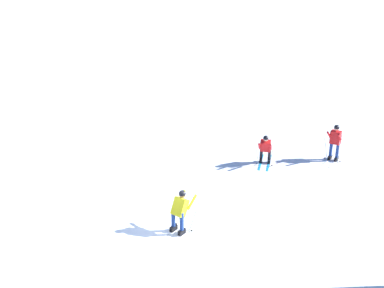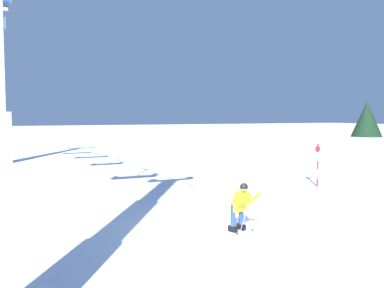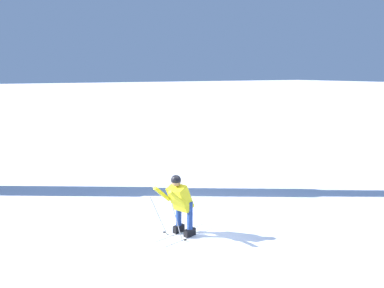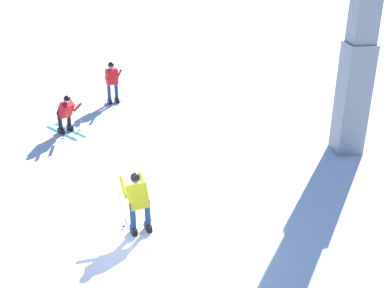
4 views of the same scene
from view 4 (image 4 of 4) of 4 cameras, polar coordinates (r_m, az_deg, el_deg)
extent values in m
plane|color=white|center=(11.32, -7.84, -11.18)|extent=(260.00, 260.00, 0.00)
cube|color=white|center=(11.60, -6.63, -10.08)|extent=(1.54, 0.51, 0.01)
cube|color=black|center=(11.55, -6.65, -9.73)|extent=(0.30, 0.18, 0.16)
cylinder|color=navy|center=(11.34, -6.75, -8.11)|extent=(0.13, 0.13, 0.62)
cube|color=white|center=(11.68, -4.98, -9.73)|extent=(1.54, 0.51, 0.01)
cube|color=black|center=(11.63, -5.00, -9.38)|extent=(0.30, 0.18, 0.16)
cylinder|color=navy|center=(11.42, -5.07, -7.76)|extent=(0.13, 0.13, 0.62)
cube|color=gold|center=(11.27, -6.18, -5.93)|extent=(0.58, 0.53, 0.63)
sphere|color=#997051|center=(11.18, -6.46, -3.96)|extent=(0.21, 0.21, 0.21)
sphere|color=black|center=(11.17, -6.47, -3.81)|extent=(0.22, 0.22, 0.22)
cylinder|color=gold|center=(11.43, -7.79, -4.90)|extent=(0.47, 0.21, 0.41)
cylinder|color=gray|center=(11.74, -7.89, -7.29)|extent=(0.42, 0.25, 1.05)
cylinder|color=black|center=(11.79, -7.77, -9.27)|extent=(0.07, 0.07, 0.01)
cylinder|color=gold|center=(11.54, -5.59, -4.48)|extent=(0.47, 0.21, 0.41)
cylinder|color=gray|center=(11.86, -5.31, -6.77)|extent=(0.47, 0.03, 1.05)
cylinder|color=black|center=(11.93, -4.76, -8.64)|extent=(0.07, 0.07, 0.01)
cube|color=gray|center=(15.41, 17.78, 4.89)|extent=(0.79, 0.79, 3.31)
cube|color=white|center=(19.41, -8.52, 4.70)|extent=(1.67, 0.66, 0.01)
cube|color=black|center=(19.38, -8.53, 4.94)|extent=(0.30, 0.20, 0.16)
cylinder|color=navy|center=(19.23, -8.62, 6.24)|extent=(0.13, 0.13, 0.77)
cube|color=white|center=(19.33, -9.32, 4.56)|extent=(1.67, 0.66, 0.01)
cube|color=black|center=(19.30, -9.34, 4.80)|extent=(0.30, 0.20, 0.16)
cylinder|color=navy|center=(19.15, -9.43, 6.11)|extent=(0.13, 0.13, 0.77)
cube|color=red|center=(19.03, -9.12, 7.59)|extent=(0.40, 0.49, 0.58)
sphere|color=tan|center=(18.90, -9.19, 8.76)|extent=(0.21, 0.21, 0.21)
sphere|color=black|center=(18.89, -9.20, 8.87)|extent=(0.22, 0.22, 0.22)
cylinder|color=red|center=(18.86, -8.27, 7.92)|extent=(0.47, 0.23, 0.41)
cylinder|color=gray|center=(19.05, -7.99, 6.00)|extent=(0.34, 0.23, 1.09)
cylinder|color=black|center=(19.38, -7.95, 4.84)|extent=(0.07, 0.07, 0.01)
cylinder|color=red|center=(18.73, -9.62, 7.71)|extent=(0.47, 0.23, 0.41)
cylinder|color=gray|center=(18.90, -9.58, 5.73)|extent=(0.39, 0.05, 1.09)
cylinder|color=black|center=(19.20, -9.77, 4.53)|extent=(0.07, 0.07, 0.01)
cube|color=#198CCC|center=(17.20, -13.70, 1.54)|extent=(1.34, 1.16, 0.01)
cube|color=black|center=(17.16, -13.73, 1.80)|extent=(0.28, 0.27, 0.16)
cylinder|color=black|center=(17.02, -13.85, 2.98)|extent=(0.13, 0.13, 0.60)
cube|color=#198CCC|center=(17.03, -14.63, 1.19)|extent=(1.34, 1.16, 0.01)
cube|color=black|center=(17.00, -14.66, 1.46)|extent=(0.28, 0.27, 0.16)
cylinder|color=black|center=(16.85, -14.80, 2.65)|extent=(0.13, 0.13, 0.60)
cube|color=red|center=(16.69, -14.18, 3.85)|extent=(0.66, 0.65, 0.61)
sphere|color=beige|center=(16.46, -14.02, 4.89)|extent=(0.20, 0.20, 0.20)
sphere|color=black|center=(16.45, -14.03, 5.01)|extent=(0.22, 0.22, 0.22)
cylinder|color=red|center=(16.51, -12.88, 4.10)|extent=(0.40, 0.36, 0.40)
cylinder|color=gray|center=(16.71, -12.54, 2.41)|extent=(0.29, 0.40, 1.02)
cylinder|color=black|center=(17.00, -12.66, 1.53)|extent=(0.07, 0.07, 0.01)
cylinder|color=red|center=(16.27, -14.19, 3.65)|extent=(0.40, 0.36, 0.40)
cylinder|color=gray|center=(16.43, -14.09, 1.85)|extent=(0.44, 0.23, 1.02)
cylinder|color=black|center=(16.68, -14.44, 0.87)|extent=(0.07, 0.07, 0.01)
camera|label=1|loc=(10.96, 74.55, 15.89)|focal=43.59mm
camera|label=2|loc=(20.71, 10.85, 15.16)|focal=39.10mm
camera|label=3|loc=(16.48, -36.32, 9.54)|focal=40.50mm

